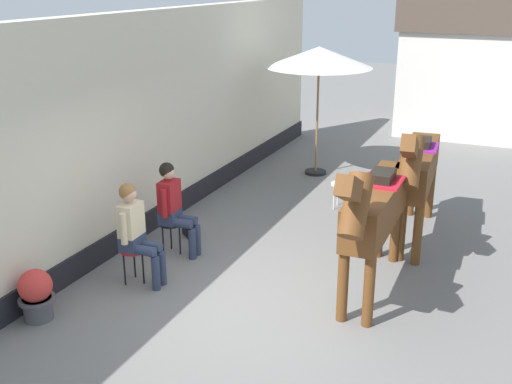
# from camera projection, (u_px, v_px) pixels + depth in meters

# --- Properties ---
(ground_plane) EXTENTS (40.00, 40.00, 0.00)m
(ground_plane) POSITION_uv_depth(u_px,v_px,m) (322.00, 222.00, 10.34)
(ground_plane) COLOR slate
(pub_facade_wall) EXTENTS (0.34, 14.00, 3.40)m
(pub_facade_wall) POSITION_uv_depth(u_px,v_px,m) (136.00, 137.00, 9.52)
(pub_facade_wall) COLOR beige
(pub_facade_wall) RESTS_ON ground_plane
(distant_cottage) EXTENTS (3.40, 2.60, 3.50)m
(distant_cottage) POSITION_uv_depth(u_px,v_px,m) (470.00, 63.00, 15.65)
(distant_cottage) COLOR silver
(distant_cottage) RESTS_ON ground_plane
(seated_visitor_near) EXTENTS (0.61, 0.49, 1.39)m
(seated_visitor_near) POSITION_uv_depth(u_px,v_px,m) (136.00, 229.00, 8.05)
(seated_visitor_near) COLOR red
(seated_visitor_near) RESTS_ON ground_plane
(seated_visitor_far) EXTENTS (0.61, 0.49, 1.39)m
(seated_visitor_far) POSITION_uv_depth(u_px,v_px,m) (174.00, 204.00, 8.93)
(seated_visitor_far) COLOR black
(seated_visitor_far) RESTS_ON ground_plane
(saddled_horse_near) EXTENTS (0.51, 3.00, 2.06)m
(saddled_horse_near) POSITION_uv_depth(u_px,v_px,m) (376.00, 208.00, 7.71)
(saddled_horse_near) COLOR brown
(saddled_horse_near) RESTS_ON ground_plane
(saddled_horse_far) EXTENTS (0.59, 3.00, 2.06)m
(saddled_horse_far) POSITION_uv_depth(u_px,v_px,m) (417.00, 169.00, 9.27)
(saddled_horse_far) COLOR brown
(saddled_horse_far) RESTS_ON ground_plane
(flower_planter_near) EXTENTS (0.43, 0.43, 0.64)m
(flower_planter_near) POSITION_uv_depth(u_px,v_px,m) (36.00, 294.00, 7.33)
(flower_planter_near) COLOR #4C4C51
(flower_planter_near) RESTS_ON ground_plane
(cafe_parasol) EXTENTS (2.10, 2.10, 2.58)m
(cafe_parasol) POSITION_uv_depth(u_px,v_px,m) (319.00, 58.00, 12.10)
(cafe_parasol) COLOR black
(cafe_parasol) RESTS_ON ground_plane
(spare_stool_white) EXTENTS (0.32, 0.32, 0.46)m
(spare_stool_white) POSITION_uv_depth(u_px,v_px,m) (340.00, 186.00, 10.85)
(spare_stool_white) COLOR white
(spare_stool_white) RESTS_ON ground_plane
(satchel_bag) EXTENTS (0.29, 0.27, 0.20)m
(satchel_bag) POSITION_uv_depth(u_px,v_px,m) (189.00, 230.00, 9.78)
(satchel_bag) COLOR black
(satchel_bag) RESTS_ON ground_plane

